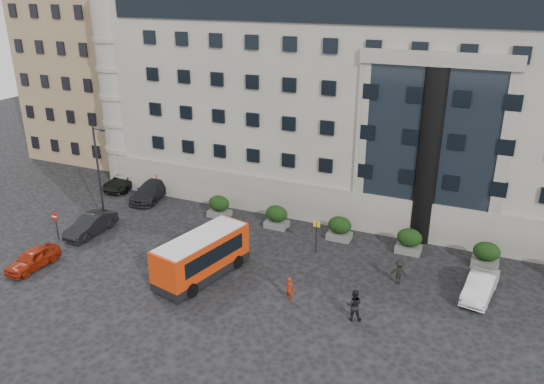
{
  "coord_description": "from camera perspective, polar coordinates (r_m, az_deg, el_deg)",
  "views": [
    {
      "loc": [
        16.35,
        -27.37,
        18.29
      ],
      "look_at": [
        2.87,
        3.11,
        5.0
      ],
      "focal_mm": 35.0,
      "sensor_mm": 36.0,
      "label": 1
    }
  ],
  "objects": [
    {
      "name": "pedestrian_b",
      "position": [
        31.48,
        8.81,
        -11.9
      ],
      "size": [
        1.12,
        0.97,
        1.97
      ],
      "primitive_type": "imported",
      "rotation": [
        0.0,
        0.0,
        3.4
      ],
      "color": "black",
      "rests_on": "ground"
    },
    {
      "name": "hedge_b",
      "position": [
        42.05,
        0.5,
        -2.65
      ],
      "size": [
        1.8,
        1.26,
        1.84
      ],
      "color": "#5F605D",
      "rests_on": "ground"
    },
    {
      "name": "civic_building",
      "position": [
        51.29,
        12.03,
        10.84
      ],
      "size": [
        44.0,
        24.0,
        18.0
      ],
      "primitive_type": "cube",
      "color": "gray",
      "rests_on": "ground"
    },
    {
      "name": "pedestrian_a",
      "position": [
        32.94,
        1.91,
        -10.36
      ],
      "size": [
        0.67,
        0.55,
        1.58
      ],
      "primitive_type": "imported",
      "rotation": [
        0.0,
        0.0,
        2.81
      ],
      "color": "maroon",
      "rests_on": "ground"
    },
    {
      "name": "bus_stop_sign",
      "position": [
        37.95,
        4.8,
        -4.22
      ],
      "size": [
        0.5,
        0.08,
        2.52
      ],
      "color": "#262628",
      "rests_on": "ground"
    },
    {
      "name": "parked_car_d",
      "position": [
        52.15,
        -15.67,
        1.18
      ],
      "size": [
        3.02,
        5.27,
        1.38
      ],
      "primitive_type": "imported",
      "rotation": [
        0.0,
        0.0,
        0.15
      ],
      "color": "black",
      "rests_on": "ground"
    },
    {
      "name": "hedge_c",
      "position": [
        40.47,
        7.29,
        -3.86
      ],
      "size": [
        1.8,
        1.26,
        1.84
      ],
      "color": "#5F605D",
      "rests_on": "ground"
    },
    {
      "name": "white_taxi",
      "position": [
        35.73,
        21.49,
        -9.4
      ],
      "size": [
        2.13,
        4.54,
        1.44
      ],
      "primitive_type": "imported",
      "rotation": [
        0.0,
        0.0,
        -0.14
      ],
      "color": "silver",
      "rests_on": "ground"
    },
    {
      "name": "hedge_e",
      "position": [
        39.23,
        22.04,
        -6.26
      ],
      "size": [
        1.8,
        1.26,
        1.84
      ],
      "color": "#5F605D",
      "rests_on": "ground"
    },
    {
      "name": "street_lamp",
      "position": [
        43.78,
        -18.1,
        2.09
      ],
      "size": [
        1.16,
        0.18,
        8.0
      ],
      "color": "#262628",
      "rests_on": "ground"
    },
    {
      "name": "parked_car_c",
      "position": [
        48.87,
        -12.83,
        0.18
      ],
      "size": [
        2.95,
        5.66,
        1.57
      ],
      "primitive_type": "imported",
      "rotation": [
        0.0,
        0.0,
        0.14
      ],
      "color": "black",
      "rests_on": "ground"
    },
    {
      "name": "apartment_near",
      "position": [
        62.78,
        -16.89,
        13.25
      ],
      "size": [
        14.0,
        14.0,
        20.0
      ],
      "primitive_type": "cube",
      "color": "#8B7450",
      "rests_on": "ground"
    },
    {
      "name": "no_entry_sign",
      "position": [
        42.8,
        -22.27,
        -2.86
      ],
      "size": [
        0.64,
        0.16,
        2.32
      ],
      "color": "#262628",
      "rests_on": "ground"
    },
    {
      "name": "entrance_column",
      "position": [
        39.71,
        16.49,
        3.55
      ],
      "size": [
        1.8,
        1.8,
        13.0
      ],
      "primitive_type": "cylinder",
      "color": "black",
      "rests_on": "ground"
    },
    {
      "name": "parked_car_a",
      "position": [
        39.93,
        -24.35,
        -6.55
      ],
      "size": [
        1.7,
        4.0,
        1.35
      ],
      "primitive_type": "imported",
      "rotation": [
        0.0,
        0.0,
        -0.03
      ],
      "color": "#9A210B",
      "rests_on": "ground"
    },
    {
      "name": "minibus",
      "position": [
        35.28,
        -7.57,
        -6.67
      ],
      "size": [
        3.87,
        7.36,
        2.93
      ],
      "rotation": [
        0.0,
        0.0,
        -0.22
      ],
      "color": "red",
      "rests_on": "ground"
    },
    {
      "name": "pedestrian_c",
      "position": [
        35.53,
        13.51,
        -8.36
      ],
      "size": [
        1.11,
        0.68,
        1.66
      ],
      "primitive_type": "imported",
      "rotation": [
        0.0,
        0.0,
        3.2
      ],
      "color": "black",
      "rests_on": "ground"
    },
    {
      "name": "ground",
      "position": [
        36.76,
        -6.13,
        -8.24
      ],
      "size": [
        120.0,
        120.0,
        0.0
      ],
      "primitive_type": "plane",
      "color": "black",
      "rests_on": "ground"
    },
    {
      "name": "apartment_far",
      "position": [
        78.78,
        -10.06,
        16.11
      ],
      "size": [
        13.0,
        13.0,
        22.0
      ],
      "primitive_type": "cube",
      "color": "brown",
      "rests_on": "ground"
    },
    {
      "name": "parked_car_b",
      "position": [
        43.4,
        -18.9,
        -3.35
      ],
      "size": [
        1.64,
        4.6,
        1.51
      ],
      "primitive_type": "imported",
      "rotation": [
        0.0,
        0.0,
        -0.01
      ],
      "color": "black",
      "rests_on": "ground"
    },
    {
      "name": "red_truck",
      "position": [
        51.79,
        -10.79,
        2.29
      ],
      "size": [
        3.29,
        5.41,
        2.71
      ],
      "rotation": [
        0.0,
        0.0,
        -0.23
      ],
      "color": "#97100B",
      "rests_on": "ground"
    },
    {
      "name": "hedge_d",
      "position": [
        39.51,
        14.53,
        -5.08
      ],
      "size": [
        1.8,
        1.26,
        1.84
      ],
      "color": "#5F605D",
      "rests_on": "ground"
    },
    {
      "name": "hedge_a",
      "position": [
        44.19,
        -5.71,
        -1.51
      ],
      "size": [
        1.8,
        1.26,
        1.84
      ],
      "color": "#5F605D",
      "rests_on": "ground"
    }
  ]
}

